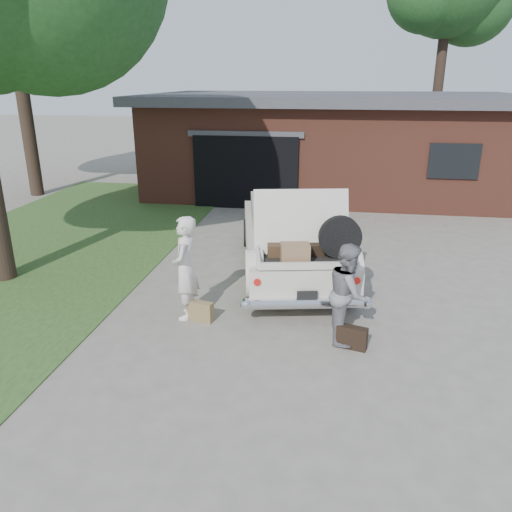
# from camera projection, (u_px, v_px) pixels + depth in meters

# --- Properties ---
(ground) EXTENTS (90.00, 90.00, 0.00)m
(ground) POSITION_uv_depth(u_px,v_px,m) (250.00, 334.00, 7.89)
(ground) COLOR gray
(ground) RESTS_ON ground
(grass_strip) EXTENTS (6.00, 16.00, 0.02)m
(grass_strip) POSITION_uv_depth(u_px,v_px,m) (37.00, 253.00, 11.49)
(grass_strip) COLOR #2D4C1E
(grass_strip) RESTS_ON ground
(house) EXTENTS (12.80, 7.80, 3.30)m
(house) POSITION_uv_depth(u_px,v_px,m) (331.00, 142.00, 17.85)
(house) COLOR brown
(house) RESTS_ON ground
(sedan) EXTENTS (2.85, 5.28, 2.02)m
(sedan) POSITION_uv_depth(u_px,v_px,m) (292.00, 237.00, 10.22)
(sedan) COLOR beige
(sedan) RESTS_ON ground
(woman_left) EXTENTS (0.47, 0.67, 1.75)m
(woman_left) POSITION_uv_depth(u_px,v_px,m) (185.00, 268.00, 8.19)
(woman_left) COLOR silver
(woman_left) RESTS_ON ground
(woman_right) EXTENTS (0.59, 0.75, 1.55)m
(woman_right) POSITION_uv_depth(u_px,v_px,m) (348.00, 293.00, 7.49)
(woman_right) COLOR gray
(woman_right) RESTS_ON ground
(suitcase_left) EXTENTS (0.47, 0.25, 0.35)m
(suitcase_left) POSITION_uv_depth(u_px,v_px,m) (200.00, 311.00, 8.26)
(suitcase_left) COLOR olive
(suitcase_left) RESTS_ON ground
(suitcase_right) EXTENTS (0.48, 0.26, 0.35)m
(suitcase_right) POSITION_uv_depth(u_px,v_px,m) (352.00, 337.00, 7.43)
(suitcase_right) COLOR black
(suitcase_right) RESTS_ON ground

